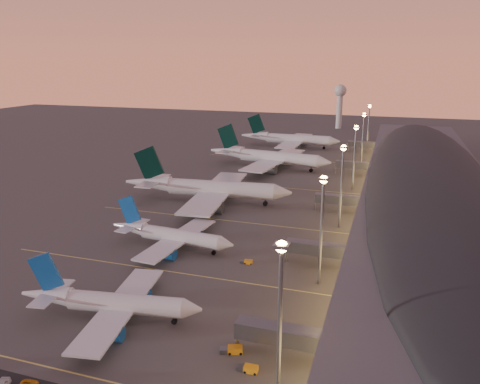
% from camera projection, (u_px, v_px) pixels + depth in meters
% --- Properties ---
extents(ground, '(700.00, 700.00, 0.00)m').
position_uv_depth(ground, '(178.00, 263.00, 119.48)').
color(ground, '#3F3D3A').
extents(airliner_narrow_south, '(37.83, 34.15, 13.53)m').
position_uv_depth(airliner_narrow_south, '(110.00, 303.00, 93.13)').
color(airliner_narrow_south, silver).
rests_on(airliner_narrow_south, ground).
extents(airliner_narrow_north, '(38.04, 34.08, 13.58)m').
position_uv_depth(airliner_narrow_north, '(171.00, 235.00, 128.74)').
color(airliner_narrow_north, silver).
rests_on(airliner_narrow_north, ground).
extents(airliner_wide_near, '(62.60, 57.33, 20.02)m').
position_uv_depth(airliner_wide_near, '(207.00, 188.00, 169.50)').
color(airliner_wide_near, silver).
rests_on(airliner_wide_near, ground).
extents(airliner_wide_mid, '(62.36, 57.33, 19.96)m').
position_uv_depth(airliner_wide_mid, '(268.00, 157.00, 224.08)').
color(airliner_wide_mid, silver).
rests_on(airliner_wide_mid, ground).
extents(airliner_wide_far, '(59.39, 53.95, 19.04)m').
position_uv_depth(airliner_wide_far, '(290.00, 139.00, 276.38)').
color(airliner_wide_far, silver).
rests_on(airliner_wide_far, ground).
extents(terminal_building, '(56.35, 255.00, 17.46)m').
position_uv_depth(terminal_building, '(425.00, 181.00, 164.79)').
color(terminal_building, '#505055').
rests_on(terminal_building, ground).
extents(light_masts, '(2.20, 217.20, 25.90)m').
position_uv_depth(light_masts, '(350.00, 156.00, 163.31)').
color(light_masts, slate).
rests_on(light_masts, ground).
extents(radar_tower, '(9.00, 9.00, 32.50)m').
position_uv_depth(radar_tower, '(340.00, 99.00, 348.18)').
color(radar_tower, silver).
rests_on(radar_tower, ground).
extents(lane_markings, '(90.00, 180.36, 0.00)m').
position_uv_depth(lane_markings, '(230.00, 215.00, 156.04)').
color(lane_markings, '#D8C659').
rests_on(lane_markings, ground).
extents(baggage_tug_a, '(4.30, 2.79, 1.20)m').
position_uv_depth(baggage_tug_a, '(232.00, 350.00, 82.96)').
color(baggage_tug_a, orange).
rests_on(baggage_tug_a, ground).
extents(baggage_tug_b, '(3.58, 1.67, 1.05)m').
position_uv_depth(baggage_tug_b, '(248.00, 369.00, 77.97)').
color(baggage_tug_b, orange).
rests_on(baggage_tug_b, ground).
extents(baggage_tug_c, '(3.30, 1.66, 0.94)m').
position_uv_depth(baggage_tug_c, '(247.00, 262.00, 119.30)').
color(baggage_tug_c, orange).
rests_on(baggage_tug_c, ground).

